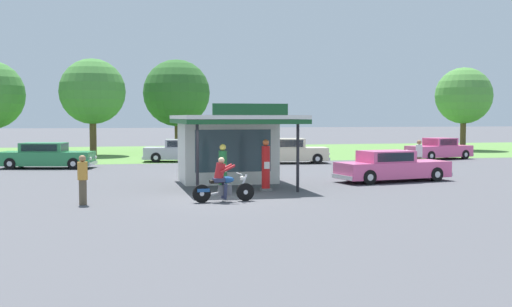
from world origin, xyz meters
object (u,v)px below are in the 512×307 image
object	(u,v)px
parked_car_back_row_centre	(290,152)
bystander_leaning_by_kiosk	(419,156)
bystander_standing_back_lot	(188,154)
featured_classic_sedan	(392,167)
parked_car_back_row_centre_left	(183,151)
gas_pump_offside	(266,167)
bystander_chatting_near_pumps	(83,179)
parked_car_back_row_centre_right	(439,150)
parked_car_back_row_far_left	(46,156)
gas_pump_nearside	(223,170)
motorcycle_with_rider	(223,183)

from	to	relation	value
parked_car_back_row_centre	bystander_leaning_by_kiosk	bearing A→B (deg)	-63.54
bystander_standing_back_lot	bystander_leaning_by_kiosk	bearing A→B (deg)	-27.80
featured_classic_sedan	parked_car_back_row_centre_left	world-z (taller)	parked_car_back_row_centre_left
gas_pump_offside	bystander_chatting_near_pumps	size ratio (longest dim) A/B	1.23
featured_classic_sedan	parked_car_back_row_centre	distance (m)	12.17
parked_car_back_row_centre_right	parked_car_back_row_centre_left	distance (m)	17.99
bystander_chatting_near_pumps	parked_car_back_row_far_left	bearing A→B (deg)	99.45
featured_classic_sedan	parked_car_back_row_far_left	bearing A→B (deg)	144.96
parked_car_back_row_centre_right	featured_classic_sedan	bearing A→B (deg)	-126.85
gas_pump_nearside	parked_car_back_row_far_left	xyz separation A→B (m)	(-7.98, 13.64, -0.18)
gas_pump_nearside	parked_car_back_row_centre	size ratio (longest dim) A/B	0.38
parked_car_back_row_far_left	parked_car_back_row_centre_left	bearing A→B (deg)	23.52
gas_pump_offside	parked_car_back_row_centre	size ratio (longest dim) A/B	0.42
featured_classic_sedan	bystander_leaning_by_kiosk	size ratio (longest dim) A/B	3.22
bystander_standing_back_lot	bystander_leaning_by_kiosk	size ratio (longest dim) A/B	0.92
parked_car_back_row_far_left	bystander_standing_back_lot	world-z (taller)	bystander_standing_back_lot
gas_pump_offside	parked_car_back_row_far_left	distance (m)	16.77
parked_car_back_row_centre	parked_car_back_row_centre_right	distance (m)	11.37
parked_car_back_row_far_left	bystander_leaning_by_kiosk	size ratio (longest dim) A/B	3.21
parked_car_back_row_centre_left	bystander_standing_back_lot	distance (m)	5.87
gas_pump_nearside	bystander_leaning_by_kiosk	xyz separation A→B (m)	(11.42, 5.41, 0.08)
gas_pump_offside	parked_car_back_row_centre_left	xyz separation A→B (m)	(-1.37, 17.28, -0.28)
featured_classic_sedan	bystander_leaning_by_kiosk	bearing A→B (deg)	46.20
parked_car_back_row_centre_left	bystander_leaning_by_kiosk	distance (m)	16.20
parked_car_back_row_centre_right	bystander_leaning_by_kiosk	xyz separation A→B (m)	(-6.89, -10.09, 0.27)
bystander_chatting_near_pumps	gas_pump_nearside	bearing A→B (deg)	25.70
parked_car_back_row_centre_right	bystander_leaning_by_kiosk	world-z (taller)	bystander_leaning_by_kiosk
parked_car_back_row_centre	bystander_standing_back_lot	distance (m)	7.57
motorcycle_with_rider	parked_car_back_row_centre_right	distance (m)	26.35
gas_pump_offside	featured_classic_sedan	size ratio (longest dim) A/B	0.36
parked_car_back_row_far_left	bystander_chatting_near_pumps	distance (m)	16.41
featured_classic_sedan	motorcycle_with_rider	bearing A→B (deg)	-150.02
gas_pump_nearside	parked_car_back_row_centre_left	bearing A→B (deg)	88.68
parked_car_back_row_far_left	bystander_chatting_near_pumps	bearing A→B (deg)	-80.55
featured_classic_sedan	parked_car_back_row_centre	size ratio (longest dim) A/B	1.15
motorcycle_with_rider	parked_car_back_row_centre_left	xyz separation A→B (m)	(0.93, 20.20, 0.02)
motorcycle_with_rider	bystander_standing_back_lot	distance (m)	14.37
gas_pump_offside	parked_car_back_row_far_left	xyz separation A→B (m)	(-9.75, 13.64, -0.26)
gas_pump_offside	parked_car_back_row_centre_right	bearing A→B (deg)	43.15
parked_car_back_row_centre_right	parked_car_back_row_centre_left	size ratio (longest dim) A/B	0.93
motorcycle_with_rider	parked_car_back_row_centre	size ratio (longest dim) A/B	0.45
parked_car_back_row_far_left	parked_car_back_row_centre	distance (m)	14.99
parked_car_back_row_centre_right	parked_car_back_row_centre_left	xyz separation A→B (m)	(-17.91, 1.78, -0.00)
motorcycle_with_rider	bystander_standing_back_lot	xyz separation A→B (m)	(0.52, 14.35, 0.21)
parked_car_back_row_far_left	parked_car_back_row_centre_left	xyz separation A→B (m)	(8.38, 3.65, -0.02)
parked_car_back_row_centre_left	bystander_leaning_by_kiosk	xyz separation A→B (m)	(11.02, -11.87, 0.27)
bystander_standing_back_lot	parked_car_back_row_centre	bearing A→B (deg)	22.15
motorcycle_with_rider	bystander_chatting_near_pumps	world-z (taller)	bystander_chatting_near_pumps
gas_pump_nearside	bystander_standing_back_lot	size ratio (longest dim) A/B	1.17
gas_pump_offside	gas_pump_nearside	bearing A→B (deg)	-180.00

